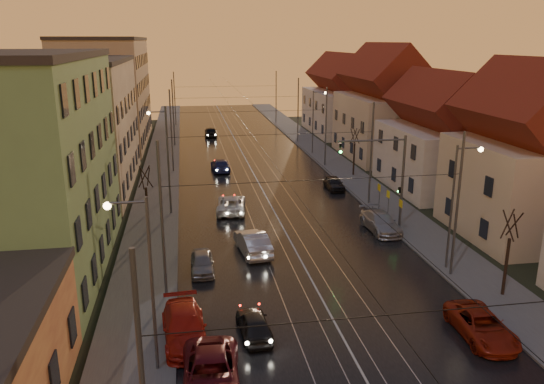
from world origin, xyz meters
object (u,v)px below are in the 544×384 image
street_lamp_0 (143,269)px  street_lamp_1 (457,195)px  street_lamp_3 (315,116)px  parked_left_1 (211,374)px  parked_left_2 (184,327)px  parked_right_1 (380,222)px  street_lamp_2 (164,144)px  parked_left_3 (202,263)px  traffic_light_mast (391,170)px  parked_right_2 (334,183)px  driving_car_2 (231,204)px  driving_car_0 (254,324)px  driving_car_1 (253,242)px  driving_car_4 (211,132)px  driving_car_3 (220,165)px  parked_right_0 (482,325)px

street_lamp_0 → street_lamp_1: bearing=23.7°
street_lamp_3 → parked_left_1: (-15.65, -45.66, -4.16)m
parked_left_2 → parked_right_1: parked_left_2 is taller
street_lamp_2 → parked_left_2: bearing=-86.6°
parked_left_3 → traffic_light_mast: bearing=22.3°
street_lamp_3 → parked_right_2: street_lamp_3 is taller
street_lamp_0 → driving_car_2: street_lamp_0 is taller
street_lamp_1 → driving_car_0: 15.15m
street_lamp_2 → driving_car_0: (4.87, -25.78, -4.27)m
driving_car_1 → parked_right_1: bearing=-172.2°
parked_right_1 → street_lamp_0: bearing=-138.7°
driving_car_1 → street_lamp_1: bearing=151.6°
street_lamp_1 → driving_car_4: street_lamp_1 is taller
driving_car_3 → parked_left_2: size_ratio=0.93×
street_lamp_0 → street_lamp_3: bearing=67.5°
street_lamp_2 → parked_right_2: bearing=-2.6°
street_lamp_0 → driving_car_2: bearing=75.8°
driving_car_1 → driving_car_2: 9.29m
driving_car_1 → parked_right_0: (9.63, -12.40, -0.14)m
driving_car_3 → parked_left_3: size_ratio=1.30×
street_lamp_1 → parked_right_2: street_lamp_1 is taller
parked_left_1 → parked_left_3: bearing=92.4°
street_lamp_0 → driving_car_2: 22.98m
parked_right_1 → parked_right_2: (-0.27, 11.88, -0.08)m
parked_left_2 → driving_car_0: bearing=-5.9°
street_lamp_3 → parked_left_3: (-15.57, -33.83, -4.28)m
parked_right_0 → street_lamp_3: bearing=89.6°
street_lamp_0 → driving_car_4: street_lamp_0 is taller
street_lamp_2 → parked_right_2: size_ratio=2.15×
street_lamp_3 → driving_car_4: bearing=130.8°
parked_right_2 → parked_right_1: bearing=-88.8°
street_lamp_2 → parked_right_2: 16.60m
parked_left_2 → parked_left_1: bearing=-79.6°
driving_car_2 → street_lamp_2: bearing=-40.5°
driving_car_1 → street_lamp_2: bearing=-75.6°
street_lamp_1 → parked_left_3: street_lamp_1 is taller
street_lamp_2 → street_lamp_3: (18.21, 16.00, 0.00)m
driving_car_4 → parked_right_1: 44.32m
traffic_light_mast → parked_right_0: (-1.32, -15.76, -3.95)m
street_lamp_1 → driving_car_3: street_lamp_1 is taller
street_lamp_2 → parked_right_0: size_ratio=1.72×
traffic_light_mast → parked_right_0: size_ratio=1.55×
driving_car_1 → traffic_light_mast: bearing=-170.3°
driving_car_3 → driving_car_1: bearing=89.4°
street_lamp_0 → traffic_light_mast: (17.10, 16.00, -0.29)m
driving_car_0 → parked_left_1: 4.52m
driving_car_3 → traffic_light_mast: bearing=117.3°
driving_car_2 → driving_car_3: driving_car_2 is taller
street_lamp_3 → parked_right_2: size_ratio=2.15×
traffic_light_mast → driving_car_0: bearing=-131.6°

